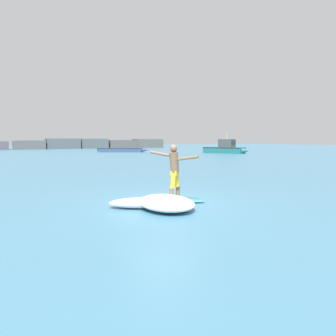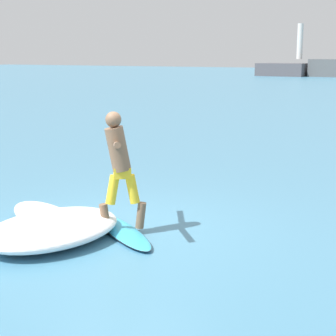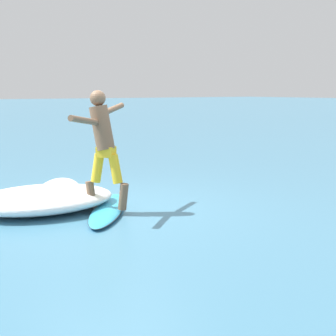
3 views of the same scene
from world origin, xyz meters
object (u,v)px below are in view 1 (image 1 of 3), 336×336
surfer (174,167)px  small_boat_offshore (226,148)px  surfboard (174,201)px  fishing_boat_near_jetty (122,150)px

surfer → small_boat_offshore: 38.31m
surfer → small_boat_offshore: size_ratio=0.26×
small_boat_offshore → surfer: bearing=-132.5°
surfboard → surfer: surfer is taller
fishing_boat_near_jetty → surfer: bearing=-109.7°
fishing_boat_near_jetty → small_boat_offshore: 16.38m
surfboard → fishing_boat_near_jetty: 42.22m
surfboard → surfer: bearing=-100.8°
surfboard → fishing_boat_near_jetty: (14.23, 39.75, 0.31)m
surfer → fishing_boat_near_jetty: size_ratio=0.25×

